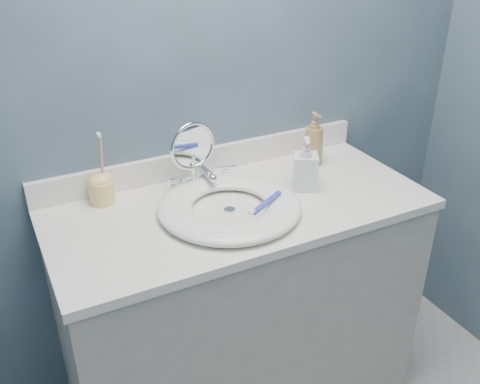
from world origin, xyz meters
TOP-DOWN VIEW (x-y plane):
  - back_wall at (0.00, 1.25)m, footprint 2.20×0.02m
  - vanity_cabinet at (0.00, 0.97)m, footprint 1.20×0.55m
  - countertop at (0.00, 0.97)m, footprint 1.22×0.57m
  - backsplash at (0.00, 1.24)m, footprint 1.22×0.02m
  - basin at (-0.05, 0.94)m, footprint 0.45×0.45m
  - drain at (-0.05, 0.94)m, footprint 0.04×0.04m
  - faucet at (-0.05, 1.14)m, footprint 0.25×0.13m
  - makeup_mirror at (-0.09, 1.12)m, footprint 0.17×0.09m
  - soap_bottle_amber at (0.38, 1.12)m, footprint 0.08×0.08m
  - soap_bottle_clear at (0.25, 0.98)m, footprint 0.11×0.11m
  - toothbrush_holder at (-0.39, 1.18)m, footprint 0.08×0.08m
  - toothbrush_lying at (0.04, 0.87)m, footprint 0.16×0.10m

SIDE VIEW (x-z plane):
  - vanity_cabinet at x=0.00m, z-range 0.00..0.85m
  - countertop at x=0.00m, z-range 0.85..0.88m
  - drain at x=-0.05m, z-range 0.88..0.89m
  - basin at x=-0.05m, z-range 0.88..0.92m
  - faucet at x=-0.05m, z-range 0.87..0.95m
  - toothbrush_lying at x=0.04m, z-range 0.92..0.93m
  - backsplash at x=0.00m, z-range 0.88..0.97m
  - toothbrush_holder at x=-0.39m, z-range 0.82..1.05m
  - soap_bottle_clear at x=0.25m, z-range 0.88..1.06m
  - soap_bottle_amber at x=0.38m, z-range 0.88..1.08m
  - makeup_mirror at x=-0.09m, z-range 0.89..1.14m
  - back_wall at x=0.00m, z-range 0.00..2.40m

